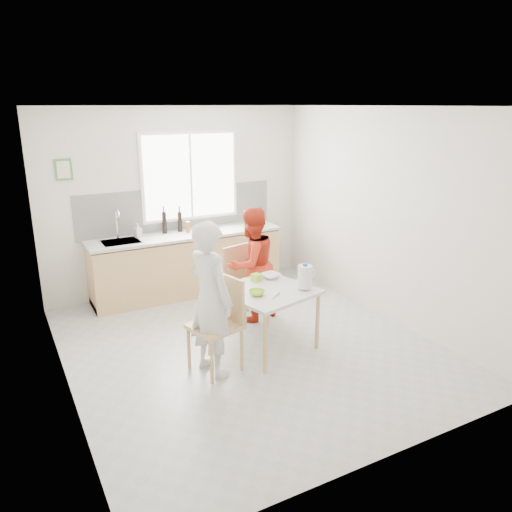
# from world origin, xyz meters

# --- Properties ---
(ground) EXTENTS (4.50, 4.50, 0.00)m
(ground) POSITION_xyz_m (0.00, 0.00, 0.00)
(ground) COLOR #B7B7B2
(ground) RESTS_ON ground
(room_shell) EXTENTS (4.50, 4.50, 4.50)m
(room_shell) POSITION_xyz_m (0.00, 0.00, 1.64)
(room_shell) COLOR silver
(room_shell) RESTS_ON ground
(window) EXTENTS (1.50, 0.06, 1.30)m
(window) POSITION_xyz_m (0.20, 2.23, 1.70)
(window) COLOR white
(window) RESTS_ON room_shell
(backsplash) EXTENTS (3.00, 0.02, 0.65)m
(backsplash) POSITION_xyz_m (0.00, 2.24, 1.23)
(backsplash) COLOR white
(backsplash) RESTS_ON room_shell
(picture_frame) EXTENTS (0.22, 0.03, 0.28)m
(picture_frame) POSITION_xyz_m (-1.55, 2.23, 1.90)
(picture_frame) COLOR #4D8D40
(picture_frame) RESTS_ON room_shell
(kitchen_counter) EXTENTS (2.84, 0.64, 1.37)m
(kitchen_counter) POSITION_xyz_m (-0.00, 1.95, 0.42)
(kitchen_counter) COLOR #DAAD75
(kitchen_counter) RESTS_ON ground
(dining_table) EXTENTS (1.14, 1.14, 0.72)m
(dining_table) POSITION_xyz_m (0.16, -0.14, 0.65)
(dining_table) COLOR silver
(dining_table) RESTS_ON ground
(chair_left) EXTENTS (0.57, 0.57, 1.01)m
(chair_left) POSITION_xyz_m (-0.49, -0.31, 0.55)
(chair_left) COLOR #DAAD75
(chair_left) RESTS_ON ground
(chair_far) EXTENTS (0.54, 0.54, 0.97)m
(chair_far) POSITION_xyz_m (0.30, 0.74, 0.53)
(chair_far) COLOR #DAAD75
(chair_far) RESTS_ON ground
(person_white) EXTENTS (0.53, 0.68, 1.64)m
(person_white) POSITION_xyz_m (-0.61, -0.34, 0.82)
(person_white) COLOR silver
(person_white) RESTS_ON ground
(person_red) EXTENTS (0.84, 0.72, 1.48)m
(person_red) POSITION_xyz_m (0.40, 0.68, 0.74)
(person_red) COLOR red
(person_red) RESTS_ON ground
(bowl_green) EXTENTS (0.22, 0.22, 0.06)m
(bowl_green) POSITION_xyz_m (-0.02, -0.24, 0.75)
(bowl_green) COLOR #9AD831
(bowl_green) RESTS_ON dining_table
(bowl_white) EXTENTS (0.27, 0.27, 0.05)m
(bowl_white) POSITION_xyz_m (0.39, 0.17, 0.75)
(bowl_white) COLOR white
(bowl_white) RESTS_ON dining_table
(milk_jug) EXTENTS (0.22, 0.16, 0.28)m
(milk_jug) POSITION_xyz_m (0.55, -0.34, 0.87)
(milk_jug) COLOR white
(milk_jug) RESTS_ON dining_table
(green_box) EXTENTS (0.12, 0.12, 0.09)m
(green_box) POSITION_xyz_m (0.19, 0.15, 0.76)
(green_box) COLOR #94C62D
(green_box) RESTS_ON dining_table
(spoon) EXTENTS (0.14, 0.10, 0.01)m
(spoon) POSITION_xyz_m (0.14, -0.38, 0.73)
(spoon) COLOR #A5A5AA
(spoon) RESTS_ON dining_table
(cutting_board) EXTENTS (0.35, 0.25, 0.01)m
(cutting_board) POSITION_xyz_m (1.06, 1.84, 0.93)
(cutting_board) COLOR #7CC52D
(cutting_board) RESTS_ON kitchen_counter
(wine_bottle_a) EXTENTS (0.07, 0.07, 0.32)m
(wine_bottle_a) POSITION_xyz_m (-0.27, 2.11, 1.08)
(wine_bottle_a) COLOR black
(wine_bottle_a) RESTS_ON kitchen_counter
(wine_bottle_b) EXTENTS (0.07, 0.07, 0.30)m
(wine_bottle_b) POSITION_xyz_m (-0.04, 2.11, 1.07)
(wine_bottle_b) COLOR black
(wine_bottle_b) RESTS_ON kitchen_counter
(jar_amber) EXTENTS (0.06, 0.06, 0.16)m
(jar_amber) POSITION_xyz_m (0.05, 2.00, 1.00)
(jar_amber) COLOR #935220
(jar_amber) RESTS_ON kitchen_counter
(soap_bottle) EXTENTS (0.11, 0.11, 0.20)m
(soap_bottle) POSITION_xyz_m (-0.67, 2.07, 1.02)
(soap_bottle) COLOR #999999
(soap_bottle) RESTS_ON kitchen_counter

